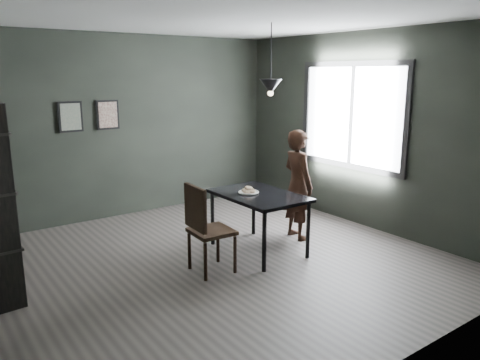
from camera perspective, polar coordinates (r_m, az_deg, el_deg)
ground at (r=5.71m, az=-2.59°, el=-9.89°), size 5.00×5.00×0.00m
back_wall at (r=7.53m, az=-13.31°, el=6.38°), size 5.00×0.10×2.80m
ceiling at (r=5.30m, az=-2.91°, el=19.28°), size 5.00×5.00×0.02m
window_assembly at (r=7.09m, az=13.42°, el=7.62°), size 0.04×1.96×1.56m
cafe_table at (r=5.82m, az=2.28°, el=-2.44°), size 0.80×1.20×0.75m
white_plate at (r=5.83m, az=1.06°, el=-1.55°), size 0.23×0.23×0.01m
donut_pile at (r=5.82m, az=1.06°, el=-1.25°), size 0.18×0.18×0.08m
woman at (r=6.34m, az=7.07°, el=-0.56°), size 0.43×0.59×1.49m
wood_chair at (r=5.22m, az=-4.36°, el=-5.33°), size 0.46×0.46×1.02m
pendant_lamp at (r=5.85m, az=3.75°, el=11.31°), size 0.28×0.28×0.86m
framed_print_left at (r=7.18m, az=-19.97°, el=7.26°), size 0.34×0.04×0.44m
framed_print_right at (r=7.35m, az=-15.82°, el=7.66°), size 0.34×0.04×0.44m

